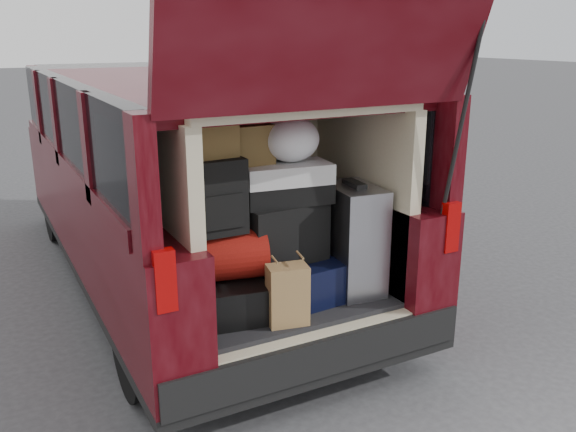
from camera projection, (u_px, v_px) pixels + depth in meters
name	position (u px, v px, depth m)	size (l,w,h in m)	color
ground	(294.00, 390.00, 3.76)	(80.00, 80.00, 0.00)	#38383A
minivan	(188.00, 183.00, 5.06)	(1.90, 5.35, 2.77)	black
load_floor	(274.00, 331.00, 3.91)	(1.24, 1.05, 0.55)	black
black_hardshell	(227.00, 294.00, 3.53)	(0.39, 0.54, 0.21)	black
navy_hardshell	(292.00, 277.00, 3.74)	(0.46, 0.57, 0.25)	black
silver_roller	(353.00, 239.00, 3.78)	(0.28, 0.45, 0.67)	white
kraft_bag	(288.00, 295.00, 3.37)	(0.22, 0.14, 0.34)	#A6834B
red_duffel	(227.00, 255.00, 3.44)	(0.43, 0.28, 0.28)	maroon
black_soft_case	(282.00, 231.00, 3.63)	(0.49, 0.30, 0.35)	black
backpack	(218.00, 197.00, 3.31)	(0.29, 0.18, 0.42)	black
twotone_duffel	(286.00, 183.00, 3.56)	(0.52, 0.27, 0.23)	silver
grocery_sack_lower	(211.00, 136.00, 3.28)	(0.24, 0.20, 0.22)	brown
grocery_sack_upper	(251.00, 144.00, 3.49)	(0.23, 0.19, 0.23)	brown
plastic_bag_center	(291.00, 139.00, 3.53)	(0.33, 0.31, 0.27)	white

